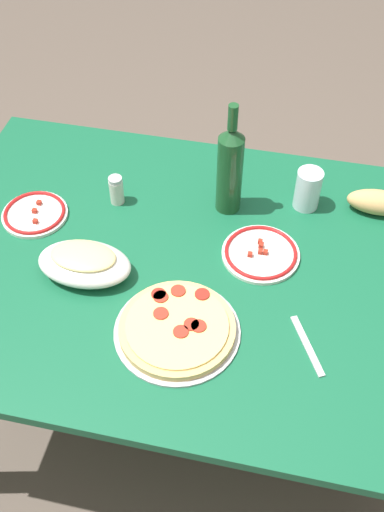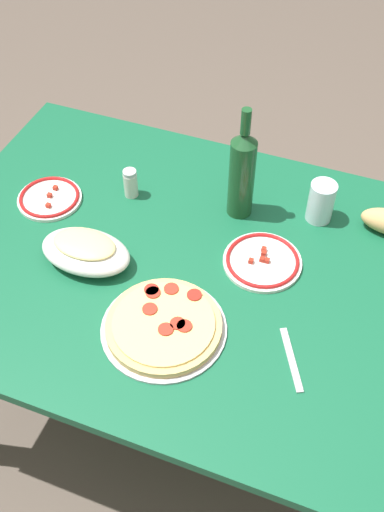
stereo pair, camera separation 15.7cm
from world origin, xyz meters
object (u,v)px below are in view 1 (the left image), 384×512
object	(u,v)px
wine_bottle	(230,168)
bread_loaf	(379,202)
dining_table	(192,288)
pepperoni_pizza	(177,328)
baked_pasta_dish	(84,262)
spice_shaker	(116,190)
water_glass	(308,189)
side_plate_near	(261,253)
side_plate_far	(35,213)

from	to	relation	value
wine_bottle	bread_loaf	world-z (taller)	wine_bottle
dining_table	pepperoni_pizza	xyz separation A→B (m)	(0.01, -0.22, 0.11)
baked_pasta_dish	spice_shaker	world-z (taller)	spice_shaker
wine_bottle	water_glass	bearing A→B (deg)	13.83
side_plate_near	bread_loaf	world-z (taller)	bread_loaf
spice_shaker	water_glass	bearing A→B (deg)	10.68
water_glass	side_plate_far	size ratio (longest dim) A/B	0.65
spice_shaker	side_plate_far	bearing A→B (deg)	-153.08
dining_table	water_glass	bearing A→B (deg)	46.91
baked_pasta_dish	wine_bottle	world-z (taller)	wine_bottle
dining_table	pepperoni_pizza	distance (m)	0.24
baked_pasta_dish	pepperoni_pizza	bearing A→B (deg)	-25.41
side_plate_far	bread_loaf	bearing A→B (deg)	13.38
water_glass	side_plate_far	bearing A→B (deg)	-164.40
wine_bottle	side_plate_near	bearing A→B (deg)	-54.70
pepperoni_pizza	side_plate_near	distance (m)	0.32
dining_table	side_plate_far	xyz separation A→B (m)	(-0.46, 0.08, 0.11)
dining_table	side_plate_near	xyz separation A→B (m)	(0.17, 0.07, 0.11)
pepperoni_pizza	water_glass	size ratio (longest dim) A/B	2.52
side_plate_near	side_plate_far	bearing A→B (deg)	178.79
pepperoni_pizza	spice_shaker	bearing A→B (deg)	123.78
side_plate_near	spice_shaker	size ratio (longest dim) A/B	2.35
baked_pasta_dish	wine_bottle	distance (m)	0.46
dining_table	bread_loaf	bearing A→B (deg)	32.94
dining_table	water_glass	distance (m)	0.42
baked_pasta_dish	spice_shaker	size ratio (longest dim) A/B	2.76
side_plate_near	baked_pasta_dish	bearing A→B (deg)	-160.10
side_plate_near	spice_shaker	bearing A→B (deg)	164.44
dining_table	side_plate_near	bearing A→B (deg)	21.50
baked_pasta_dish	side_plate_near	bearing A→B (deg)	19.90
dining_table	side_plate_near	distance (m)	0.21
baked_pasta_dish	spice_shaker	xyz separation A→B (m)	(0.00, 0.27, 0.00)
water_glass	side_plate_near	size ratio (longest dim) A/B	0.58
water_glass	wine_bottle	bearing A→B (deg)	-166.17
bread_loaf	spice_shaker	xyz separation A→B (m)	(-0.72, -0.12, 0.01)
dining_table	spice_shaker	world-z (taller)	spice_shaker
water_glass	baked_pasta_dish	bearing A→B (deg)	-144.61
water_glass	bread_loaf	distance (m)	0.20
baked_pasta_dish	water_glass	distance (m)	0.64
baked_pasta_dish	water_glass	world-z (taller)	water_glass
baked_pasta_dish	spice_shaker	bearing A→B (deg)	89.82
pepperoni_pizza	side_plate_near	bearing A→B (deg)	60.78
baked_pasta_dish	bread_loaf	distance (m)	0.82
spice_shaker	bread_loaf	bearing A→B (deg)	9.11
water_glass	spice_shaker	bearing A→B (deg)	-169.32
pepperoni_pizza	side_plate_far	world-z (taller)	pepperoni_pizza
side_plate_far	spice_shaker	bearing A→B (deg)	26.92
side_plate_near	dining_table	bearing A→B (deg)	-158.50
baked_pasta_dish	side_plate_near	distance (m)	0.45
pepperoni_pizza	wine_bottle	world-z (taller)	wine_bottle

